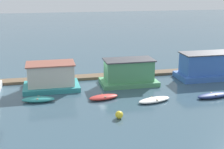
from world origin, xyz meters
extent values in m
plane|color=#385160|center=(0.00, 0.00, 0.00)|extent=(200.00, 200.00, 0.00)
cube|color=brown|center=(0.00, 2.87, 0.15)|extent=(42.40, 1.67, 0.30)
cube|color=teal|center=(-6.47, -0.27, 0.25)|extent=(5.83, 3.87, 0.50)
cube|color=beige|center=(-6.47, -0.27, 1.61)|extent=(4.74, 2.77, 2.23)
cube|color=brown|center=(-6.47, -0.27, 2.79)|extent=(5.04, 3.07, 0.12)
cube|color=#4C9360|center=(2.03, -0.43, 0.24)|extent=(6.24, 3.60, 0.48)
cube|color=#4C9360|center=(2.03, -0.43, 1.61)|extent=(5.19, 2.55, 2.26)
cube|color=#38383D|center=(2.03, -0.43, 2.80)|extent=(5.49, 2.85, 0.12)
cube|color=#3866B7|center=(11.67, -0.13, 0.31)|extent=(6.94, 3.63, 0.62)
cube|color=#3866B7|center=(11.67, -0.13, 1.80)|extent=(5.93, 2.61, 2.36)
cube|color=#38383D|center=(11.67, -0.13, 3.04)|extent=(6.23, 2.91, 0.12)
ellipsoid|color=teal|center=(-7.85, -3.97, 0.25)|extent=(3.17, 1.47, 0.50)
cube|color=#997F60|center=(-7.85, -3.97, 0.42)|extent=(0.26, 0.96, 0.08)
ellipsoid|color=red|center=(-1.63, -4.58, 0.22)|extent=(3.13, 1.76, 0.44)
cube|color=#997F60|center=(-1.63, -4.58, 0.37)|extent=(0.35, 1.04, 0.08)
ellipsoid|color=white|center=(2.95, -6.31, 0.19)|extent=(3.57, 2.02, 0.38)
cube|color=#997F60|center=(2.95, -6.31, 0.32)|extent=(0.41, 1.06, 0.08)
ellipsoid|color=navy|center=(9.06, -6.48, 0.22)|extent=(3.70, 1.49, 0.44)
cube|color=#997F60|center=(9.06, -6.48, 0.38)|extent=(0.26, 0.95, 0.08)
cylinder|color=brown|center=(1.53, 1.78, 0.99)|extent=(0.22, 0.22, 1.98)
sphere|color=yellow|center=(-1.24, -9.37, 0.33)|extent=(0.65, 0.65, 0.65)
camera|label=1|loc=(-6.99, -32.64, 10.65)|focal=50.00mm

